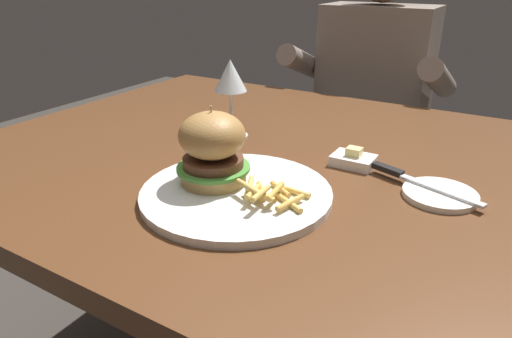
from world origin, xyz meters
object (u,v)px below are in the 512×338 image
(diner_person, at_px, (369,128))
(wine_glass, at_px, (231,79))
(butter_dish, at_px, (353,160))
(bread_plate, at_px, (440,194))
(burger_sandwich, at_px, (213,148))
(main_plate, at_px, (236,193))
(table_knife, at_px, (414,180))

(diner_person, bearing_deg, wine_glass, -97.30)
(wine_glass, bearing_deg, butter_dish, -3.36)
(bread_plate, distance_m, butter_dish, 0.18)
(burger_sandwich, distance_m, wine_glass, 0.27)
(butter_dish, relative_size, diner_person, 0.07)
(main_plate, xyz_separation_m, burger_sandwich, (-0.05, 0.01, 0.07))
(burger_sandwich, xyz_separation_m, butter_dish, (0.17, 0.22, -0.06))
(main_plate, xyz_separation_m, butter_dish, (0.12, 0.23, 0.00))
(bread_plate, distance_m, diner_person, 0.91)
(wine_glass, xyz_separation_m, table_knife, (0.41, -0.06, -0.12))
(wine_glass, height_order, diner_person, diner_person)
(table_knife, bearing_deg, main_plate, -142.00)
(bread_plate, height_order, butter_dish, butter_dish)
(burger_sandwich, height_order, bread_plate, burger_sandwich)
(main_plate, height_order, bread_plate, main_plate)
(butter_dish, bearing_deg, burger_sandwich, -127.81)
(main_plate, bearing_deg, bread_plate, 30.87)
(wine_glass, bearing_deg, diner_person, 82.70)
(butter_dish, bearing_deg, wine_glass, 176.64)
(burger_sandwich, distance_m, diner_person, 1.01)
(bread_plate, relative_size, butter_dish, 1.52)
(table_knife, height_order, diner_person, diner_person)
(burger_sandwich, bearing_deg, bread_plate, 25.92)
(table_knife, distance_m, diner_person, 0.87)
(diner_person, bearing_deg, main_plate, -85.47)
(bread_plate, bearing_deg, main_plate, -149.13)
(main_plate, bearing_deg, wine_glass, 125.16)
(burger_sandwich, height_order, wine_glass, wine_glass)
(main_plate, relative_size, table_knife, 1.57)
(bread_plate, xyz_separation_m, butter_dish, (-0.17, 0.05, 0.01))
(burger_sandwich, bearing_deg, butter_dish, 52.19)
(butter_dish, bearing_deg, main_plate, -117.78)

